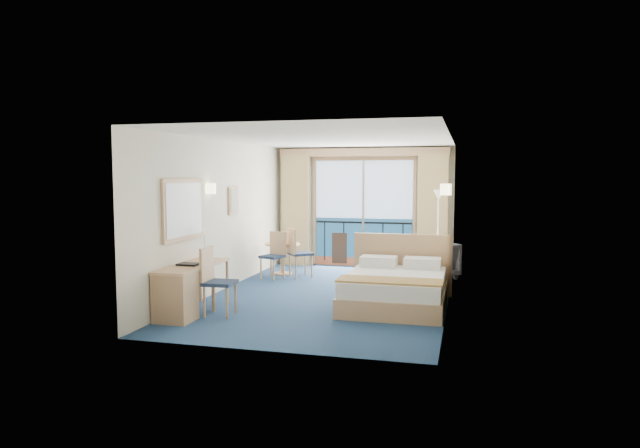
{
  "coord_description": "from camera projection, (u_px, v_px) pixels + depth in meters",
  "views": [
    {
      "loc": [
        2.28,
        -9.48,
        2.09
      ],
      "look_at": [
        -0.23,
        0.2,
        1.22
      ],
      "focal_mm": 32.0,
      "sensor_mm": 36.0,
      "label": 1
    }
  ],
  "objects": [
    {
      "name": "floor",
      "position": [
        330.0,
        295.0,
        9.9
      ],
      "size": [
        6.5,
        6.5,
        0.0
      ],
      "primitive_type": "plane",
      "color": "navy",
      "rests_on": "ground"
    },
    {
      "name": "room_walls",
      "position": [
        330.0,
        193.0,
        9.74
      ],
      "size": [
        4.04,
        6.54,
        2.72
      ],
      "color": "silver",
      "rests_on": "ground"
    },
    {
      "name": "balcony_door",
      "position": [
        363.0,
        216.0,
        12.9
      ],
      "size": [
        2.36,
        0.03,
        2.52
      ],
      "color": "navy",
      "rests_on": "room_walls"
    },
    {
      "name": "curtain_left",
      "position": [
        296.0,
        210.0,
        13.13
      ],
      "size": [
        0.65,
        0.22,
        2.55
      ],
      "primitive_type": "cube",
      "color": "tan",
      "rests_on": "room_walls"
    },
    {
      "name": "curtain_right",
      "position": [
        433.0,
        212.0,
        12.36
      ],
      "size": [
        0.65,
        0.22,
        2.55
      ],
      "primitive_type": "cube",
      "color": "tan",
      "rests_on": "room_walls"
    },
    {
      "name": "pelmet",
      "position": [
        363.0,
        152.0,
        12.66
      ],
      "size": [
        3.8,
        0.25,
        0.18
      ],
      "primitive_type": "cube",
      "color": "tan",
      "rests_on": "room_walls"
    },
    {
      "name": "mirror",
      "position": [
        184.0,
        209.0,
        8.81
      ],
      "size": [
        0.05,
        1.25,
        0.95
      ],
      "color": "tan",
      "rests_on": "room_walls"
    },
    {
      "name": "wall_print",
      "position": [
        234.0,
        201.0,
        10.68
      ],
      "size": [
        0.04,
        0.42,
        0.52
      ],
      "color": "tan",
      "rests_on": "room_walls"
    },
    {
      "name": "sconce_left",
      "position": [
        211.0,
        189.0,
        9.64
      ],
      "size": [
        0.18,
        0.18,
        0.18
      ],
      "primitive_type": "cylinder",
      "color": "beige",
      "rests_on": "room_walls"
    },
    {
      "name": "sconce_right",
      "position": [
        446.0,
        189.0,
        9.1
      ],
      "size": [
        0.18,
        0.18,
        0.18
      ],
      "primitive_type": "cylinder",
      "color": "beige",
      "rests_on": "room_walls"
    },
    {
      "name": "bed",
      "position": [
        396.0,
        288.0,
        9.01
      ],
      "size": [
        1.69,
        2.01,
        1.06
      ],
      "color": "tan",
      "rests_on": "ground"
    },
    {
      "name": "nightstand",
      "position": [
        436.0,
        276.0,
        10.13
      ],
      "size": [
        0.45,
        0.42,
        0.58
      ],
      "primitive_type": "cube",
      "color": "tan",
      "rests_on": "ground"
    },
    {
      "name": "phone",
      "position": [
        433.0,
        257.0,
        10.1
      ],
      "size": [
        0.2,
        0.17,
        0.08
      ],
      "primitive_type": "cube",
      "rotation": [
        0.0,
        0.0,
        -0.22
      ],
      "color": "silver",
      "rests_on": "nightstand"
    },
    {
      "name": "armchair",
      "position": [
        434.0,
        260.0,
        11.53
      ],
      "size": [
        1.1,
        1.1,
        0.73
      ],
      "primitive_type": "imported",
      "rotation": [
        0.0,
        0.0,
        3.75
      ],
      "color": "#3F434D",
      "rests_on": "ground"
    },
    {
      "name": "floor_lamp",
      "position": [
        438.0,
        210.0,
        11.87
      ],
      "size": [
        0.24,
        0.24,
        1.77
      ],
      "color": "silver",
      "rests_on": "ground"
    },
    {
      "name": "desk",
      "position": [
        179.0,
        291.0,
        8.21
      ],
      "size": [
        0.54,
        1.57,
        0.73
      ],
      "color": "tan",
      "rests_on": "ground"
    },
    {
      "name": "desk_chair",
      "position": [
        214.0,
        277.0,
        8.45
      ],
      "size": [
        0.46,
        0.45,
        1.01
      ],
      "rotation": [
        0.0,
        0.0,
        1.61
      ],
      "color": "#1E2C47",
      "rests_on": "ground"
    },
    {
      "name": "folder",
      "position": [
        189.0,
        264.0,
        8.53
      ],
      "size": [
        0.32,
        0.24,
        0.03
      ],
      "primitive_type": "cube",
      "rotation": [
        0.0,
        0.0,
        -0.03
      ],
      "color": "black",
      "rests_on": "desk"
    },
    {
      "name": "desk_lamp",
      "position": [
        205.0,
        238.0,
        9.19
      ],
      "size": [
        0.12,
        0.12,
        0.45
      ],
      "color": "silver",
      "rests_on": "desk"
    },
    {
      "name": "round_table",
      "position": [
        282.0,
        251.0,
        11.93
      ],
      "size": [
        0.73,
        0.73,
        0.66
      ],
      "color": "tan",
      "rests_on": "ground"
    },
    {
      "name": "table_chair_a",
      "position": [
        297.0,
        250.0,
        11.57
      ],
      "size": [
        0.61,
        0.61,
        1.0
      ],
      "rotation": [
        0.0,
        0.0,
        2.24
      ],
      "color": "#1E2C47",
      "rests_on": "ground"
    },
    {
      "name": "table_chair_b",
      "position": [
        275.0,
        252.0,
        11.46
      ],
      "size": [
        0.51,
        0.52,
        0.93
      ],
      "rotation": [
        0.0,
        0.0,
        -0.33
      ],
      "color": "#1E2C47",
      "rests_on": "ground"
    }
  ]
}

